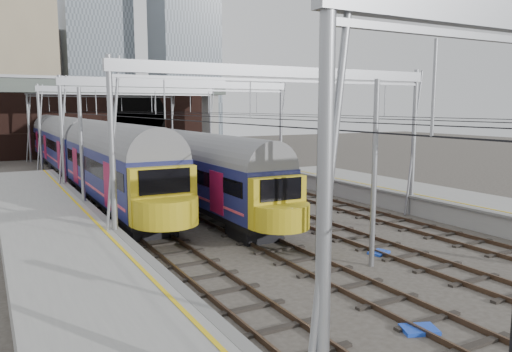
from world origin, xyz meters
TOP-DOWN VIEW (x-y plane):
  - ground at (0.00, 0.00)m, footprint 160.00×160.00m
  - platform_left at (-10.18, 2.50)m, footprint 4.32×55.00m
  - tracks at (0.00, 15.00)m, footprint 14.40×80.00m
  - overhead_line at (0.00, 21.49)m, footprint 16.80×80.00m
  - retaining_wall at (1.40, 51.93)m, footprint 28.00×2.75m
  - overbridge at (0.00, 46.00)m, footprint 28.00×3.00m
  - city_skyline at (2.73, 70.48)m, footprint 37.50×27.50m
  - train_main at (-2.00, 35.94)m, footprint 2.65×61.20m
  - train_second at (-6.00, 34.52)m, footprint 3.03×52.58m
  - signal_near_centre at (-1.32, 3.60)m, footprint 0.41×0.48m
  - equip_cover_a at (-2.66, -2.90)m, footprint 1.11×0.96m
  - equip_cover_b at (-1.08, 8.60)m, footprint 0.88×0.76m
  - equip_cover_c at (1.37, 3.09)m, footprint 0.97×0.81m

SIDE VIEW (x-z plane):
  - ground at x=0.00m, z-range 0.00..0.00m
  - tracks at x=0.00m, z-range -0.09..0.13m
  - equip_cover_b at x=-1.08m, z-range 0.00..0.09m
  - equip_cover_c at x=1.37m, z-range 0.00..0.10m
  - equip_cover_a at x=-2.66m, z-range 0.00..0.11m
  - platform_left at x=-10.18m, z-range -0.01..1.11m
  - train_main at x=-2.00m, z-range 0.09..4.70m
  - train_second at x=-6.00m, z-range 0.06..5.20m
  - signal_near_centre at x=-1.32m, z-range 0.65..5.95m
  - retaining_wall at x=1.40m, z-range -0.17..8.83m
  - overhead_line at x=0.00m, z-range 2.57..10.57m
  - overbridge at x=0.00m, z-range 2.64..11.89m
  - city_skyline at x=2.73m, z-range -12.91..47.09m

